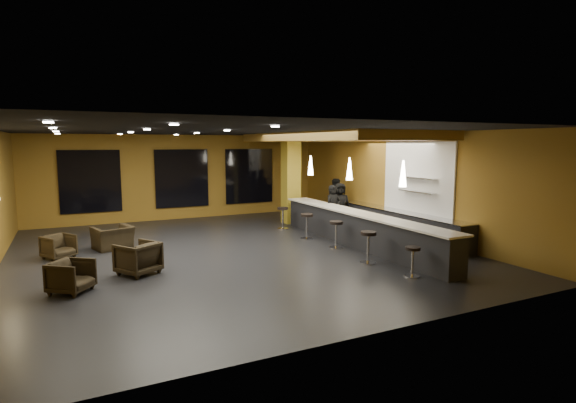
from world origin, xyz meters
name	(u,v)px	position (x,y,z in m)	size (l,w,h in m)	color
floor	(234,253)	(0.00, 0.00, -0.05)	(12.00, 13.00, 0.10)	black
ceiling	(233,129)	(0.00, 0.00, 3.55)	(12.00, 13.00, 0.10)	black
wall_back	(181,177)	(0.00, 6.55, 1.75)	(12.00, 0.10, 3.50)	brown
wall_front	(371,231)	(0.00, -6.55, 1.75)	(12.00, 0.10, 3.50)	brown
wall_right	(399,184)	(6.05, 0.00, 1.75)	(0.10, 13.00, 3.50)	brown
wood_soffit	(334,137)	(4.00, 1.00, 3.36)	(3.60, 8.00, 0.28)	olive
window_left	(90,181)	(-3.50, 6.44, 1.70)	(2.20, 0.06, 2.40)	black
window_center	(182,178)	(0.00, 6.44, 1.70)	(2.20, 0.06, 2.40)	black
window_right	(249,176)	(3.00, 6.44, 1.70)	(2.20, 0.06, 2.40)	black
tile_backsplash	(417,179)	(5.96, -1.00, 2.00)	(0.06, 3.20, 2.40)	white
bar_counter	(358,230)	(3.65, -1.00, 0.50)	(0.60, 8.00, 1.00)	black
bar_top	(358,213)	(3.65, -1.00, 1.02)	(0.78, 8.10, 0.05)	white
prep_counter	(398,224)	(5.65, -0.50, 0.43)	(0.70, 6.00, 0.86)	black
prep_top	(398,211)	(5.65, -0.50, 0.89)	(0.72, 6.00, 0.03)	silver
wall_shelf_lower	(418,192)	(5.82, -1.20, 1.60)	(0.30, 1.50, 0.03)	silver
wall_shelf_upper	(418,178)	(5.82, -1.20, 2.05)	(0.30, 1.50, 0.03)	silver
column	(291,179)	(3.65, 3.60, 1.75)	(0.60, 0.60, 3.50)	#A58C25
pendant_0	(403,174)	(3.65, -3.00, 2.35)	(0.20, 0.20, 0.70)	white
pendant_1	(349,169)	(3.65, -0.50, 2.35)	(0.20, 0.20, 0.70)	white
pendant_2	(311,165)	(3.65, 2.00, 2.35)	(0.20, 0.20, 0.70)	white
staff_a	(333,209)	(4.15, 1.22, 0.84)	(0.61, 0.40, 1.68)	black
staff_b	(337,201)	(5.17, 2.59, 0.89)	(0.86, 0.67, 1.78)	black
staff_c	(340,205)	(4.93, 2.00, 0.83)	(0.82, 0.53, 1.67)	black
armchair_a	(71,276)	(-4.32, -1.96, 0.34)	(0.74, 0.76, 0.69)	black
armchair_b	(138,258)	(-2.86, -1.18, 0.39)	(0.84, 0.87, 0.79)	black
armchair_c	(59,247)	(-4.60, 1.34, 0.33)	(0.70, 0.72, 0.66)	black
armchair_d	(113,238)	(-3.16, 1.87, 0.34)	(1.05, 0.92, 0.68)	black
bar_stool_0	(413,258)	(2.92, -4.28, 0.46)	(0.37, 0.37, 0.72)	silver
bar_stool_1	(368,243)	(2.71, -2.82, 0.54)	(0.43, 0.43, 0.85)	silver
bar_stool_2	(336,231)	(2.89, -0.98, 0.53)	(0.42, 0.42, 0.82)	silver
bar_stool_3	(307,223)	(2.72, 0.57, 0.54)	(0.43, 0.43, 0.84)	silver
bar_stool_4	(283,215)	(2.77, 2.50, 0.52)	(0.41, 0.41, 0.81)	silver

